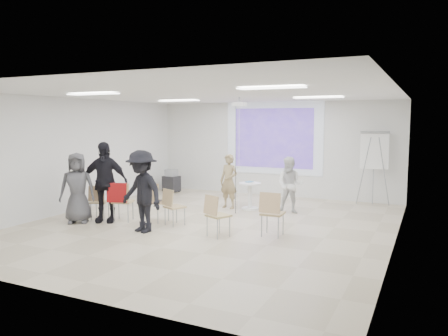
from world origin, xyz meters
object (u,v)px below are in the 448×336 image
at_px(chair_far_left, 98,199).
at_px(av_cart, 171,182).
at_px(laptop, 158,200).
at_px(player_left, 229,178).
at_px(chair_right_far, 272,210).
at_px(chair_left_mid, 122,199).
at_px(chair_right_inner, 216,212).
at_px(audience_outer, 77,184).
at_px(chair_left_inner, 155,199).
at_px(audience_left, 104,176).
at_px(audience_mid, 142,186).
at_px(pedestal_table, 250,194).
at_px(player_right, 290,182).
at_px(chair_center, 172,204).
at_px(flipchart_easel, 374,151).

relative_size(chair_far_left, av_cart, 1.11).
xyz_separation_m(laptop, av_cart, (-2.05, 3.85, -0.16)).
xyz_separation_m(player_left, laptop, (-0.86, -2.18, -0.34)).
distance_m(chair_right_far, laptop, 2.92).
xyz_separation_m(chair_far_left, chair_right_far, (4.34, 0.29, 0.06)).
relative_size(chair_left_mid, chair_right_inner, 1.06).
height_order(chair_left_mid, audience_outer, audience_outer).
xyz_separation_m(chair_left_inner, audience_left, (-1.11, -0.48, 0.53)).
bearing_deg(chair_left_mid, chair_far_left, 166.95).
relative_size(chair_left_inner, audience_mid, 0.47).
distance_m(chair_far_left, audience_mid, 1.83).
relative_size(pedestal_table, audience_mid, 0.38).
distance_m(chair_left_mid, chair_right_inner, 2.66).
height_order(player_right, chair_right_inner, player_right).
xyz_separation_m(player_right, audience_mid, (-2.31, -3.27, 0.19)).
height_order(chair_center, av_cart, chair_center).
distance_m(chair_right_far, audience_mid, 2.82).
bearing_deg(chair_center, flipchart_easel, 73.03).
height_order(chair_far_left, audience_mid, audience_mid).
bearing_deg(chair_left_mid, chair_center, -10.90).
bearing_deg(chair_right_far, audience_left, -175.95).
distance_m(player_right, chair_left_mid, 4.28).
xyz_separation_m(laptop, audience_left, (-1.12, -0.58, 0.58)).
bearing_deg(player_left, flipchart_easel, 41.51).
xyz_separation_m(chair_far_left, chair_left_mid, (0.66, 0.06, 0.06)).
xyz_separation_m(player_left, av_cart, (-2.91, 1.67, -0.50)).
relative_size(chair_right_far, audience_outer, 0.51).
bearing_deg(chair_center, chair_right_far, 24.72).
bearing_deg(player_right, audience_mid, -129.71).
distance_m(chair_left_inner, audience_outer, 1.86).
bearing_deg(pedestal_table, audience_mid, -110.30).
distance_m(chair_far_left, audience_left, 0.68).
relative_size(chair_left_mid, audience_outer, 0.51).
height_order(pedestal_table, audience_left, audience_left).
xyz_separation_m(pedestal_table, chair_far_left, (-2.88, -2.72, 0.08)).
xyz_separation_m(chair_center, flipchart_easel, (3.86, 4.56, 1.05)).
height_order(chair_center, audience_left, audience_left).
bearing_deg(chair_left_mid, av_cart, 88.51).
bearing_deg(pedestal_table, audience_left, -132.26).
height_order(audience_left, av_cart, audience_left).
bearing_deg(player_left, audience_left, -115.45).
height_order(chair_left_inner, flipchart_easel, flipchart_easel).
bearing_deg(flipchart_easel, audience_left, -145.74).
bearing_deg(audience_left, audience_outer, -168.63).
bearing_deg(pedestal_table, flipchart_easel, 35.19).
bearing_deg(flipchart_easel, chair_right_inner, -123.98).
distance_m(chair_left_mid, chair_right_far, 3.68).
xyz_separation_m(pedestal_table, audience_mid, (-1.20, -3.25, 0.59)).
distance_m(player_left, audience_outer, 3.98).
height_order(chair_right_far, audience_outer, audience_outer).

